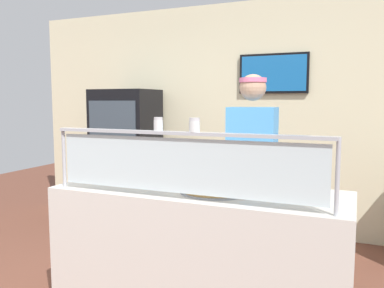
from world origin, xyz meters
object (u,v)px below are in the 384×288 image
Objects in this scene: pizza_server at (219,187)px; parmesan_shaker at (158,125)px; pizza_tray at (215,189)px; worker_figure at (252,169)px; drink_fridge at (126,158)px; pepper_flake_shaker at (194,126)px.

parmesan_shaker reaches higher than pizza_server.
pizza_tray is at bearing 45.16° from parmesan_shaker.
worker_figure is at bearing 83.02° from pizza_tray.
worker_figure reaches higher than parmesan_shaker.
pizza_tray is 0.58m from parmesan_shaker.
drink_fridge is at bearing 127.02° from parmesan_shaker.
worker_figure is 2.17m from drink_fridge.
pepper_flake_shaker is at bearing -97.03° from worker_figure.
drink_fridge is at bearing 149.99° from worker_figure.
pizza_server is 0.58m from parmesan_shaker.
drink_fridge is at bearing 135.91° from pizza_tray.
pizza_tray is 2.50m from drink_fridge.
drink_fridge is at bearing 129.41° from pizza_server.
pizza_tray is at bearing -96.98° from worker_figure.
worker_figure reaches higher than pepper_flake_shaker.
pepper_flake_shaker is (-0.07, -0.26, 0.41)m from pizza_server.
pizza_server reaches higher than pizza_tray.
pepper_flake_shaker is 2.73m from drink_fridge.
pizza_server is 3.32× the size of pepper_flake_shaker.
drink_fridge is (-1.87, 1.08, -0.16)m from worker_figure.
drink_fridge reaches higher than pepper_flake_shaker.
worker_figure is (0.04, 0.67, 0.02)m from pizza_server.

